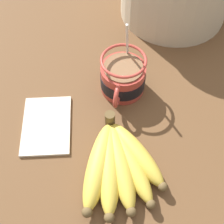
% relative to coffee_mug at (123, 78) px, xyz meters
% --- Properties ---
extents(table, '(1.11, 1.11, 0.03)m').
position_rel_coffee_mug_xyz_m(table, '(0.06, -0.02, -0.05)').
color(table, brown).
rests_on(table, ground).
extents(coffee_mug, '(0.14, 0.10, 0.16)m').
position_rel_coffee_mug_xyz_m(coffee_mug, '(0.00, 0.00, 0.00)').
color(coffee_mug, '#B23D33').
rests_on(coffee_mug, table).
extents(banana_bunch, '(0.20, 0.15, 0.04)m').
position_rel_coffee_mug_xyz_m(banana_bunch, '(0.18, 0.03, -0.02)').
color(banana_bunch, brown).
rests_on(banana_bunch, table).
extents(napkin, '(0.16, 0.13, 0.01)m').
position_rel_coffee_mug_xyz_m(napkin, '(0.13, -0.13, -0.03)').
color(napkin, beige).
rests_on(napkin, table).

